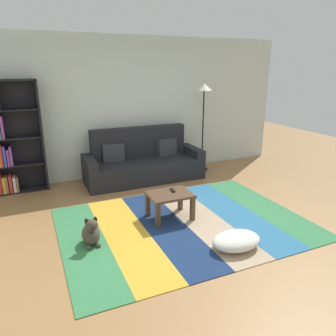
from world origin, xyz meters
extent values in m
plane|color=#9E7042|center=(0.00, 0.00, 0.00)|extent=(14.00, 14.00, 0.00)
cube|color=silver|center=(0.00, 2.55, 1.35)|extent=(6.80, 0.10, 2.70)
cube|color=#387F4C|center=(-1.42, 0.00, 0.01)|extent=(0.56, 2.46, 0.01)
cube|color=gold|center=(-0.86, 0.00, 0.01)|extent=(0.56, 2.46, 0.01)
cube|color=navy|center=(-0.30, 0.00, 0.01)|extent=(0.56, 2.46, 0.01)
cube|color=tan|center=(0.26, 0.00, 0.01)|extent=(0.56, 2.46, 0.01)
cube|color=teal|center=(0.82, 0.00, 0.01)|extent=(0.56, 2.46, 0.01)
cube|color=#387F4C|center=(1.38, 0.00, 0.01)|extent=(0.56, 2.46, 0.01)
cube|color=black|center=(0.09, 1.95, 0.20)|extent=(1.90, 0.80, 0.40)
cube|color=black|center=(0.09, 2.25, 0.70)|extent=(1.90, 0.20, 0.60)
cube|color=black|center=(-0.95, 1.95, 0.28)|extent=(0.18, 0.80, 0.56)
cube|color=black|center=(1.13, 1.95, 0.28)|extent=(0.18, 0.80, 0.56)
cube|color=#333338|center=(-0.46, 2.13, 0.56)|extent=(0.42, 0.19, 0.36)
cube|color=#333338|center=(0.64, 2.13, 0.56)|extent=(0.42, 0.19, 0.36)
cube|color=black|center=(-1.67, 2.30, 0.96)|extent=(0.04, 0.28, 1.93)
cube|color=black|center=(-2.10, 2.43, 0.96)|extent=(0.90, 0.01, 1.93)
cube|color=black|center=(-2.10, 2.30, 0.02)|extent=(0.86, 0.28, 0.02)
cube|color=black|center=(-2.10, 2.30, 0.49)|extent=(0.86, 0.28, 0.02)
cube|color=black|center=(-2.10, 2.30, 0.96)|extent=(0.86, 0.28, 0.02)
cube|color=black|center=(-2.10, 2.30, 1.44)|extent=(0.86, 0.28, 0.02)
cube|color=black|center=(-2.10, 2.30, 1.91)|extent=(0.86, 0.28, 0.02)
cube|color=red|center=(-2.44, 2.28, 0.20)|extent=(0.05, 0.21, 0.34)
cube|color=gold|center=(-2.37, 2.26, 0.17)|extent=(0.05, 0.18, 0.28)
cube|color=#8C6647|center=(-2.33, 2.28, 0.17)|extent=(0.03, 0.22, 0.29)
cube|color=red|center=(-2.27, 2.29, 0.18)|extent=(0.05, 0.24, 0.30)
cube|color=silver|center=(-2.21, 2.28, 0.16)|extent=(0.05, 0.22, 0.26)
cube|color=#8C6647|center=(-2.17, 2.28, 0.15)|extent=(0.03, 0.21, 0.25)
cube|color=red|center=(-2.34, 2.27, 0.69)|extent=(0.03, 0.20, 0.38)
cube|color=#334CB2|center=(-2.30, 2.26, 0.68)|extent=(0.04, 0.17, 0.35)
cube|color=purple|center=(-2.25, 2.29, 0.64)|extent=(0.03, 0.23, 0.28)
cube|color=purple|center=(-2.21, 2.29, 0.67)|extent=(0.04, 0.23, 0.33)
cube|color=purple|center=(-2.27, 2.29, 1.16)|extent=(0.04, 0.24, 0.38)
cube|color=#513826|center=(-0.14, 0.24, 0.37)|extent=(0.61, 0.48, 0.04)
cube|color=#513826|center=(-0.41, 0.04, 0.18)|extent=(0.06, 0.06, 0.34)
cube|color=#513826|center=(0.13, 0.04, 0.18)|extent=(0.06, 0.06, 0.34)
cube|color=#513826|center=(-0.41, 0.44, 0.18)|extent=(0.06, 0.06, 0.34)
cube|color=#513826|center=(0.13, 0.44, 0.18)|extent=(0.06, 0.06, 0.34)
ellipsoid|color=white|center=(0.26, -0.83, 0.11)|extent=(0.62, 0.43, 0.19)
ellipsoid|color=#473D33|center=(-1.33, -0.01, 0.13)|extent=(0.22, 0.30, 0.26)
sphere|color=#473D33|center=(-1.33, -0.11, 0.30)|extent=(0.15, 0.15, 0.15)
ellipsoid|color=black|center=(-1.33, -0.17, 0.29)|extent=(0.06, 0.07, 0.05)
ellipsoid|color=black|center=(-1.38, -0.09, 0.36)|extent=(0.05, 0.04, 0.08)
ellipsoid|color=black|center=(-1.27, -0.09, 0.36)|extent=(0.05, 0.04, 0.08)
sphere|color=#473D33|center=(-1.39, -0.14, 0.03)|extent=(0.06, 0.06, 0.06)
sphere|color=#473D33|center=(-1.27, -0.14, 0.03)|extent=(0.06, 0.06, 0.06)
cylinder|color=black|center=(1.45, 2.10, 0.01)|extent=(0.26, 0.26, 0.02)
cylinder|color=black|center=(1.45, 2.10, 0.84)|extent=(0.03, 0.03, 1.64)
cone|color=white|center=(1.45, 2.10, 1.74)|extent=(0.32, 0.32, 0.14)
cube|color=black|center=(-0.06, 0.32, 0.40)|extent=(0.07, 0.16, 0.02)
camera|label=1|loc=(-1.88, -3.63, 2.11)|focal=34.16mm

